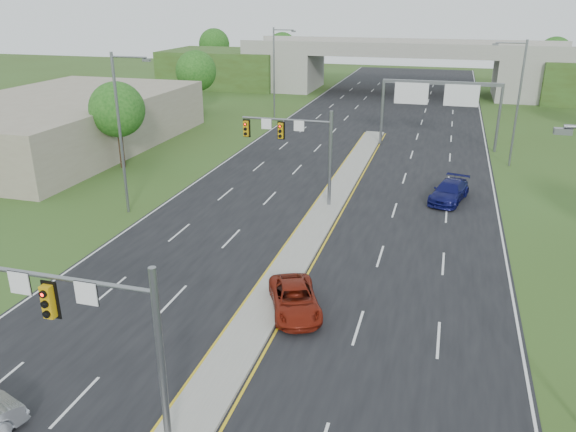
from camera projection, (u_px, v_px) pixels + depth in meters
The scene contains 18 objects.
road at pixel (352, 169), 49.93m from camera, with size 24.00×160.00×0.02m, color black.
median at pixel (323, 215), 39.14m from camera, with size 2.00×54.00×0.16m, color gray.
lane_markings at pixel (332, 189), 44.63m from camera, with size 23.72×160.00×0.01m.
signal_mast_near at pixel (92, 325), 17.37m from camera, with size 6.62×0.60×7.00m.
signal_mast_far at pixel (299, 141), 39.78m from camera, with size 6.62×0.60×7.00m.
sign_gantry at pixel (439, 96), 55.22m from camera, with size 11.58×0.44×6.67m.
overpass at pixel (402, 70), 88.98m from camera, with size 80.00×14.00×8.10m.
lightpole_l_mid at pixel (122, 127), 37.70m from camera, with size 2.85×0.25×11.00m.
lightpole_l_far at pixel (276, 69), 69.07m from camera, with size 2.85×0.25×11.00m.
lightpole_r_far at pixel (516, 98), 48.80m from camera, with size 2.85×0.25×11.00m.
tree_l_near at pixel (117, 110), 48.71m from camera, with size 4.80×4.80×7.60m.
tree_l_mid at pixel (196, 71), 72.03m from camera, with size 5.20×5.20×8.12m.
tree_back_a at pixel (214, 44), 110.46m from camera, with size 6.00×6.00×8.85m.
tree_back_b at pixel (282, 47), 106.99m from camera, with size 5.60×5.60×8.32m.
tree_back_c at pixel (555, 54), 94.67m from camera, with size 5.60×5.60×8.32m.
commercial_building at pixel (60, 122), 56.73m from camera, with size 18.00×30.00×5.00m, color gray.
car_far_a at pixel (295, 299), 26.98m from camera, with size 2.17×4.70×1.31m, color maroon.
car_far_b at pixel (449, 191), 41.81m from camera, with size 2.09×5.13×1.49m, color #0C0E48.
Camera 1 is at (7.71, -12.79, 14.17)m, focal length 35.00 mm.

